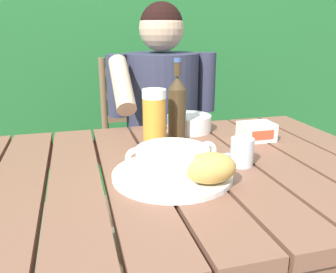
{
  "coord_description": "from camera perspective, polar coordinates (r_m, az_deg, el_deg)",
  "views": [
    {
      "loc": [
        -0.25,
        -0.81,
        1.09
      ],
      "look_at": [
        -0.02,
        0.04,
        0.82
      ],
      "focal_mm": 37.42,
      "sensor_mm": 36.0,
      "label": 1
    }
  ],
  "objects": [
    {
      "name": "dining_table",
      "position": [
        0.96,
        1.58,
        -10.74
      ],
      "size": [
        1.16,
        0.81,
        0.75
      ],
      "color": "brown",
      "rests_on": "ground_plane"
    },
    {
      "name": "hedge_backdrop",
      "position": [
        2.53,
        -13.01,
        18.28
      ],
      "size": [
        3.94,
        0.86,
        2.72
      ],
      "color": "#24672F",
      "rests_on": "ground_plane"
    },
    {
      "name": "chair_near_diner",
      "position": [
        1.8,
        -2.19,
        -2.5
      ],
      "size": [
        0.5,
        0.46,
        0.95
      ],
      "color": "brown",
      "rests_on": "ground_plane"
    },
    {
      "name": "person_eating",
      "position": [
        1.55,
        -0.72,
        2.82
      ],
      "size": [
        0.48,
        0.47,
        1.2
      ],
      "color": "#313349",
      "rests_on": "ground_plane"
    },
    {
      "name": "serving_plate",
      "position": [
        0.85,
        0.7,
        -6.18
      ],
      "size": [
        0.29,
        0.29,
        0.01
      ],
      "color": "white",
      "rests_on": "dining_table"
    },
    {
      "name": "soup_bowl",
      "position": [
        0.83,
        0.71,
        -3.8
      ],
      "size": [
        0.23,
        0.18,
        0.07
      ],
      "color": "white",
      "rests_on": "serving_plate"
    },
    {
      "name": "bread_roll",
      "position": [
        0.78,
        6.85,
        -5.09
      ],
      "size": [
        0.12,
        0.09,
        0.07
      ],
      "color": "tan",
      "rests_on": "serving_plate"
    },
    {
      "name": "beer_glass",
      "position": [
        1.03,
        -2.23,
        2.9
      ],
      "size": [
        0.07,
        0.07,
        0.18
      ],
      "color": "orange",
      "rests_on": "dining_table"
    },
    {
      "name": "beer_bottle",
      "position": [
        1.1,
        1.51,
        4.88
      ],
      "size": [
        0.06,
        0.06,
        0.26
      ],
      "color": "#42311D",
      "rests_on": "dining_table"
    },
    {
      "name": "water_glass_small",
      "position": [
        0.92,
        11.93,
        -2.48
      ],
      "size": [
        0.06,
        0.06,
        0.07
      ],
      "color": "silver",
      "rests_on": "dining_table"
    },
    {
      "name": "butter_tub",
      "position": [
        1.14,
        14.21,
        0.78
      ],
      "size": [
        0.11,
        0.08,
        0.06
      ],
      "color": "white",
      "rests_on": "dining_table"
    },
    {
      "name": "table_knife",
      "position": [
        0.98,
        8.11,
        -3.12
      ],
      "size": [
        0.14,
        0.03,
        0.01
      ],
      "color": "silver",
      "rests_on": "dining_table"
    },
    {
      "name": "diner_bowl",
      "position": [
        1.21,
        3.46,
        2.19
      ],
      "size": [
        0.15,
        0.15,
        0.06
      ],
      "color": "white",
      "rests_on": "dining_table"
    }
  ]
}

